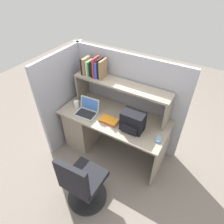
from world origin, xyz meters
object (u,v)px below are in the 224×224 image
object	(u,v)px
backpack	(133,122)
paper_cup	(76,104)
office_chair	(83,184)
laptop	(88,110)
computer_mouse	(159,140)

from	to	relation	value
backpack	paper_cup	size ratio (longest dim) A/B	2.82
paper_cup	office_chair	bearing A→B (deg)	-50.08
laptop	backpack	bearing A→B (deg)	1.82
computer_mouse	paper_cup	bearing A→B (deg)	168.75
laptop	backpack	xyz separation A→B (m)	(0.72, 0.02, 0.08)
laptop	paper_cup	distance (m)	0.24
backpack	computer_mouse	distance (m)	0.40
computer_mouse	laptop	bearing A→B (deg)	170.36
computer_mouse	office_chair	world-z (taller)	office_chair
backpack	office_chair	size ratio (longest dim) A/B	0.32
backpack	office_chair	world-z (taller)	backpack
laptop	office_chair	world-z (taller)	laptop
laptop	backpack	distance (m)	0.72
laptop	office_chair	distance (m)	1.03
paper_cup	office_chair	distance (m)	1.19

